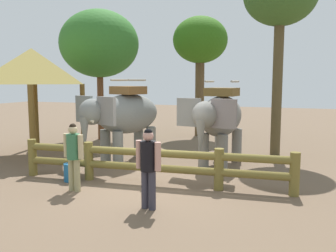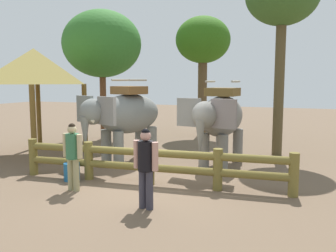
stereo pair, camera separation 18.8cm
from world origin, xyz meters
name	(u,v)px [view 1 (the left image)]	position (x,y,z in m)	size (l,w,h in m)	color
ground_plane	(147,187)	(0.00, 0.00, 0.00)	(60.00, 60.00, 0.00)	brown
log_fence	(151,162)	(0.00, 0.28, 0.61)	(7.38, 0.83, 1.05)	brown
elephant_near_left	(124,116)	(-1.87, 2.44, 1.56)	(2.35, 3.30, 2.77)	gray
elephant_center	(219,118)	(1.21, 2.98, 1.53)	(1.81, 3.22, 2.73)	gray
tourist_woman_in_black	(74,152)	(-1.54, -0.91, 0.98)	(0.59, 0.37, 1.69)	#989164
tourist_man_in_blue	(148,163)	(0.68, -1.44, 1.00)	(0.60, 0.39, 1.73)	#34323E
thatched_shelter	(32,67)	(-5.43, 2.32, 3.18)	(3.69, 3.69, 3.86)	brown
tree_back_center	(99,44)	(-5.10, 6.42, 4.35)	(3.57, 3.57, 5.89)	brown
tree_far_right	(200,42)	(-1.10, 9.05, 4.54)	(2.63, 2.63, 5.78)	brown
feed_bucket	(72,172)	(-2.15, -0.15, 0.24)	(0.43, 0.43, 0.49)	#19598C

